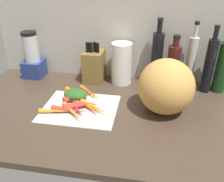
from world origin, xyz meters
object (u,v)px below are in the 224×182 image
Objects in this scene: bottle_0 at (157,58)px; bottle_1 at (173,66)px; carrot_0 at (95,107)px; carrot_7 at (90,93)px; carrot_2 at (56,111)px; knife_block at (94,66)px; blender_appliance at (33,58)px; carrot_9 at (73,112)px; bottle_2 at (191,61)px; carrot_6 at (75,95)px; carrot_11 at (69,110)px; cutting_board at (80,108)px; carrot_5 at (86,104)px; carrot_3 at (80,105)px; bottle_4 at (223,66)px; carrot_4 at (92,109)px; winter_squash at (166,87)px; carrot_10 at (79,96)px; paper_towel_roll at (122,64)px; carrot_8 at (78,110)px; bottle_3 at (209,65)px; carrot_1 at (79,102)px.

bottle_0 is 10.05cm from bottle_1.
carrot_0 and carrot_7 have the same top height.
carrot_7 reaches higher than carrot_2.
bottle_1 is at bearing -2.42° from knife_block.
knife_block is at bearing 1.06° from blender_appliance.
carrot_9 is 0.46× the size of bottle_2.
carrot_6 reaches higher than carrot_11.
carrot_5 is at bearing 27.60° from cutting_board.
bottle_2 is at bearing 33.16° from carrot_3.
carrot_3 is at bearing -95.10° from carrot_7.
bottle_4 is at bearing 16.09° from carrot_6.
bottle_2 is at bearing 36.57° from carrot_0.
carrot_2 is at bearing -160.42° from carrot_0.
carrot_3 is 0.96× the size of carrot_6.
carrot_11 reaches higher than carrot_0.
bottle_0 is at bearing 47.60° from carrot_9.
carrot_3 reaches higher than carrot_6.
carrot_9 is (-3.25, -19.13, 0.11)cm from carrot_7.
blender_appliance is at bearing 126.76° from carrot_2.
knife_block reaches higher than cutting_board.
blender_appliance is (-44.37, 33.42, 10.03)cm from carrot_4.
carrot_4 is at bearing -167.29° from winter_squash.
bottle_4 is (62.34, 32.56, 12.69)cm from carrot_4.
carrot_3 is 0.44× the size of bottle_4.
carrot_6 is at bearing -148.41° from bottle_0.
knife_block reaches higher than carrot_4.
bottle_1 is at bearing 38.63° from carrot_9.
carrot_2 is (-16.93, -6.02, -0.15)cm from carrot_0.
carrot_10 is 43.05cm from blender_appliance.
carrot_0 is 0.75× the size of paper_towel_roll.
carrot_10 is 0.98× the size of carrot_11.
carrot_8 is at bearing -98.62° from carrot_3.
winter_squash is at bearing -4.80° from carrot_6.
carrot_0 is 1.15× the size of carrot_2.
carrot_4 is at bearing 14.62° from carrot_2.
bottle_4 reaches higher than blender_appliance.
carrot_8 is 0.34× the size of bottle_4.
bottle_0 is (34.94, 37.55, 13.68)cm from carrot_8.
bottle_1 reaches higher than carrot_0.
carrot_6 is at bearing -156.79° from bottle_1.
carrot_10 reaches higher than carrot_9.
carrot_6 is 0.96× the size of carrot_9.
carrot_2 is 0.43× the size of bottle_3.
knife_block reaches higher than carrot_1.
bottle_1 reaches higher than knife_block.
bottle_0 is at bearing 44.92° from carrot_5.
carrot_3 reaches higher than carrot_9.
carrot_5 is at bearing -84.11° from knife_block.
bottle_1 is at bearing 34.69° from carrot_5.
bottle_1 is at bearing 23.21° from carrot_6.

